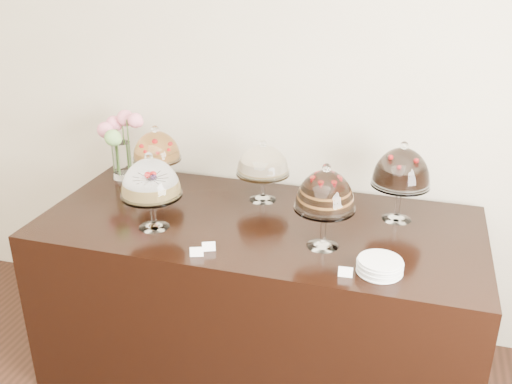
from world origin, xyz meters
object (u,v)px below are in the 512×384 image
(flower_vase, at_px, (120,140))
(plate_stack, at_px, (380,266))
(cake_stand_sugar_sponge, at_px, (151,181))
(cake_stand_dark_choco, at_px, (402,170))
(cake_stand_fruit_tart, at_px, (156,149))
(display_counter, at_px, (259,296))
(cake_stand_choco_layer, at_px, (325,193))
(cake_stand_cheesecake, at_px, (263,163))

(flower_vase, height_order, plate_stack, flower_vase)
(cake_stand_sugar_sponge, distance_m, flower_vase, 0.70)
(plate_stack, bearing_deg, cake_stand_dark_choco, 86.26)
(cake_stand_fruit_tart, bearing_deg, flower_vase, 162.81)
(display_counter, bearing_deg, flower_vase, 160.82)
(cake_stand_fruit_tart, xyz_separation_m, flower_vase, (-0.27, 0.08, 0.00))
(flower_vase, bearing_deg, cake_stand_choco_layer, -20.73)
(display_counter, relative_size, cake_stand_choco_layer, 5.42)
(cake_stand_dark_choco, bearing_deg, cake_stand_cheesecake, 176.84)
(cake_stand_sugar_sponge, distance_m, cake_stand_choco_layer, 0.83)
(display_counter, distance_m, cake_stand_dark_choco, 1.00)
(cake_stand_cheesecake, height_order, cake_stand_dark_choco, cake_stand_dark_choco)
(cake_stand_sugar_sponge, distance_m, cake_stand_dark_choco, 1.22)
(cake_stand_sugar_sponge, height_order, plate_stack, cake_stand_sugar_sponge)
(cake_stand_fruit_tart, bearing_deg, cake_stand_sugar_sponge, -67.64)
(display_counter, xyz_separation_m, cake_stand_choco_layer, (0.35, -0.16, 0.71))
(cake_stand_sugar_sponge, bearing_deg, plate_stack, -6.15)
(plate_stack, bearing_deg, cake_stand_cheesecake, 139.21)
(display_counter, xyz_separation_m, plate_stack, (0.63, -0.33, 0.48))
(cake_stand_sugar_sponge, xyz_separation_m, plate_stack, (1.10, -0.12, -0.21))
(cake_stand_cheesecake, xyz_separation_m, cake_stand_fruit_tart, (-0.61, -0.02, 0.02))
(cake_stand_choco_layer, distance_m, cake_stand_dark_choco, 0.49)
(cake_stand_choco_layer, relative_size, plate_stack, 2.13)
(cake_stand_dark_choco, height_order, flower_vase, cake_stand_dark_choco)
(cake_stand_choco_layer, height_order, cake_stand_dark_choco, cake_stand_dark_choco)
(cake_stand_fruit_tart, bearing_deg, plate_stack, -23.77)
(cake_stand_sugar_sponge, relative_size, flower_vase, 0.96)
(cake_stand_cheesecake, distance_m, flower_vase, 0.89)
(display_counter, distance_m, plate_stack, 0.86)
(cake_stand_sugar_sponge, distance_m, cake_stand_cheesecake, 0.63)
(cake_stand_choco_layer, distance_m, cake_stand_cheesecake, 0.59)
(cake_stand_cheesecake, bearing_deg, display_counter, -78.55)
(cake_stand_choco_layer, xyz_separation_m, cake_stand_cheesecake, (-0.41, 0.42, -0.05))
(cake_stand_dark_choco, height_order, cake_stand_fruit_tart, cake_stand_dark_choco)
(cake_stand_fruit_tart, distance_m, flower_vase, 0.29)
(cake_stand_sugar_sponge, relative_size, cake_stand_dark_choco, 0.94)
(display_counter, bearing_deg, cake_stand_dark_choco, 18.36)
(cake_stand_choco_layer, height_order, cake_stand_cheesecake, cake_stand_choco_layer)
(cake_stand_choco_layer, distance_m, plate_stack, 0.39)
(cake_stand_cheesecake, bearing_deg, plate_stack, -40.79)
(cake_stand_dark_choco, relative_size, flower_vase, 1.02)
(cake_stand_cheesecake, height_order, plate_stack, cake_stand_cheesecake)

